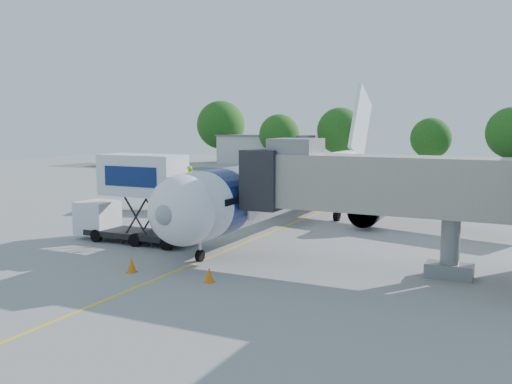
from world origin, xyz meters
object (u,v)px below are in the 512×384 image
at_px(aircraft, 296,183).
at_px(jet_bridge, 360,184).
at_px(catering_hiloader, 135,198).
at_px(ground_tug, 93,298).

height_order(aircraft, jet_bridge, aircraft).
distance_m(catering_hiloader, ground_tug, 14.28).
bearing_deg(ground_tug, catering_hiloader, 110.25).
relative_size(jet_bridge, catering_hiloader, 1.62).
bearing_deg(catering_hiloader, aircraft, 60.62).
height_order(jet_bridge, catering_hiloader, jet_bridge).
distance_m(aircraft, jet_bridge, 13.77).
bearing_deg(ground_tug, aircraft, 81.43).
bearing_deg(jet_bridge, aircraft, 125.70).
bearing_deg(aircraft, ground_tug, -87.08).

